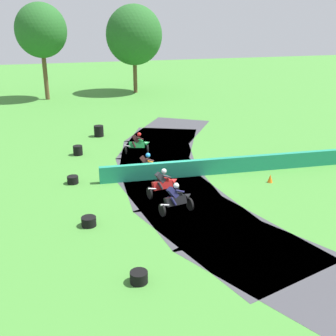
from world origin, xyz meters
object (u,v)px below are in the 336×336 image
tire_stack_far (89,221)px  traffic_cone (270,178)px  tire_stack_extra_a (139,277)px  motorcycle_chase_orange (147,166)px  tire_stack_mid_a (78,150)px  motorcycle_trailing_red (164,183)px  motorcycle_fourth_black (177,199)px  tire_stack_near (99,131)px  tire_stack_mid_b (73,180)px  motorcycle_lead_green (138,144)px

tire_stack_far → traffic_cone: traffic_cone is taller
tire_stack_far → tire_stack_extra_a: 4.66m
tire_stack_extra_a → traffic_cone: 10.99m
motorcycle_chase_orange → tire_stack_mid_a: (-3.37, 5.02, -0.34)m
tire_stack_far → motorcycle_trailing_red: bearing=29.2°
motorcycle_trailing_red → motorcycle_fourth_black: size_ratio=1.00×
tire_stack_far → motorcycle_chase_orange: bearing=52.5°
tire_stack_near → motorcycle_fourth_black: bearing=-82.3°
tire_stack_mid_b → tire_stack_far: bearing=-86.3°
tire_stack_extra_a → tire_stack_mid_a: bearing=93.5°
tire_stack_extra_a → tire_stack_far: bearing=104.8°
motorcycle_chase_orange → tire_stack_near: size_ratio=2.12×
tire_stack_mid_b → motorcycle_fourth_black: bearing=-47.9°
motorcycle_fourth_black → tire_stack_mid_a: motorcycle_fourth_black is taller
motorcycle_fourth_black → tire_stack_far: motorcycle_fourth_black is taller
motorcycle_fourth_black → traffic_cone: bearing=19.2°
motorcycle_trailing_red → traffic_cone: motorcycle_trailing_red is taller
motorcycle_chase_orange → tire_stack_far: 6.09m
tire_stack_mid_a → tire_stack_extra_a: tire_stack_mid_a is taller
motorcycle_fourth_black → tire_stack_extra_a: size_ratio=2.76×
motorcycle_fourth_black → tire_stack_far: size_ratio=2.67×
motorcycle_lead_green → tire_stack_extra_a: bearing=-102.0°
motorcycle_lead_green → motorcycle_chase_orange: size_ratio=1.02×
motorcycle_trailing_red → traffic_cone: bearing=1.3°
tire_stack_mid_a → traffic_cone: tire_stack_mid_a is taller
motorcycle_chase_orange → motorcycle_trailing_red: (0.19, -2.64, 0.01)m
tire_stack_near → tire_stack_extra_a: bearing=-93.0°
motorcycle_lead_green → tire_stack_mid_a: 3.85m
motorcycle_trailing_red → traffic_cone: size_ratio=3.80×
tire_stack_mid_a → motorcycle_chase_orange: bearing=-56.2°
motorcycle_lead_green → motorcycle_fourth_black: 8.85m
tire_stack_mid_b → tire_stack_extra_a: (1.52, -9.55, 0.00)m
motorcycle_lead_green → tire_stack_far: motorcycle_lead_green is taller
motorcycle_lead_green → tire_stack_mid_b: 6.03m
motorcycle_lead_green → motorcycle_chase_orange: (-0.40, -4.31, 0.01)m
motorcycle_chase_orange → motorcycle_trailing_red: size_ratio=1.02×
tire_stack_mid_a → motorcycle_fourth_black: bearing=-69.1°
motorcycle_lead_green → tire_stack_near: (-1.94, 4.68, -0.23)m
tire_stack_far → tire_stack_extra_a: (1.19, -4.51, 0.00)m
tire_stack_extra_a → motorcycle_lead_green: bearing=78.0°
motorcycle_lead_green → motorcycle_chase_orange: motorcycle_chase_orange is taller
motorcycle_trailing_red → motorcycle_fourth_black: motorcycle_trailing_red is taller
motorcycle_lead_green → motorcycle_fourth_black: size_ratio=1.04×
traffic_cone → motorcycle_trailing_red: bearing=-178.7°
motorcycle_lead_green → tire_stack_mid_b: size_ratio=2.95×
traffic_cone → tire_stack_near: bearing=123.7°
motorcycle_trailing_red → tire_stack_mid_b: 5.11m
motorcycle_fourth_black → tire_stack_near: bearing=97.7°
motorcycle_chase_orange → motorcycle_trailing_red: 2.65m
motorcycle_chase_orange → tire_stack_mid_b: (-4.02, 0.22, -0.44)m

